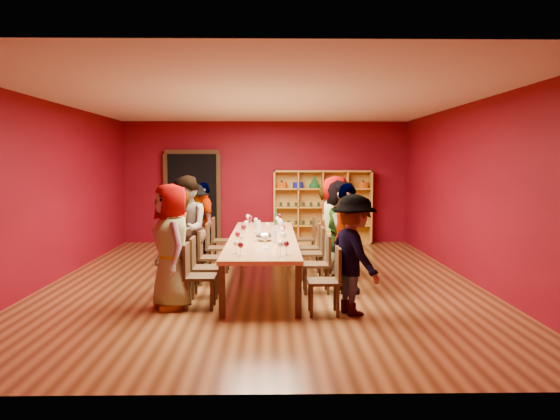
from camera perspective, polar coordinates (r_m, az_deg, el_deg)
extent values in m
cube|color=#573117|center=(9.26, -1.80, -7.50)|extent=(7.10, 9.10, 0.02)
cube|color=#5E0410|center=(13.56, -1.53, 2.91)|extent=(7.10, 0.02, 3.00)
cube|color=#5E0410|center=(4.56, -2.71, -1.22)|extent=(7.10, 0.02, 3.00)
cube|color=#5E0410|center=(9.77, -22.90, 1.70)|extent=(0.02, 9.10, 3.00)
cube|color=#5E0410|center=(9.66, 19.48, 1.78)|extent=(0.02, 9.10, 3.00)
cube|color=silver|center=(9.10, -1.86, 11.40)|extent=(7.10, 9.10, 0.02)
cube|color=#B9814D|center=(9.13, -1.81, -3.02)|extent=(1.10, 4.50, 0.06)
cube|color=black|center=(7.10, -6.08, -8.47)|extent=(0.08, 0.08, 0.69)
cube|color=black|center=(11.35, -4.12, -3.37)|extent=(0.08, 0.08, 0.69)
cube|color=black|center=(7.08, 1.93, -8.48)|extent=(0.08, 0.08, 0.69)
cube|color=black|center=(11.34, 0.84, -3.36)|extent=(0.08, 0.08, 0.69)
cube|color=black|center=(13.65, -9.11, 1.18)|extent=(1.20, 0.14, 2.20)
cube|color=black|center=(13.56, -9.22, 6.02)|extent=(1.32, 0.06, 0.10)
cube|color=black|center=(13.69, -11.84, 1.15)|extent=(0.10, 0.06, 2.20)
cube|color=black|center=(13.51, -6.42, 1.17)|extent=(0.10, 0.06, 2.20)
cube|color=#C2872B|center=(13.37, -0.59, 0.30)|extent=(0.04, 0.40, 1.80)
cube|color=#C2872B|center=(13.59, 9.41, 0.31)|extent=(0.04, 0.40, 1.80)
cube|color=#C2872B|center=(13.38, 4.48, 4.07)|extent=(2.40, 0.40, 0.04)
cube|color=#C2872B|center=(13.53, 4.42, -3.41)|extent=(2.40, 0.40, 0.04)
cube|color=#C2872B|center=(13.62, 4.38, 0.38)|extent=(2.40, 0.02, 1.80)
cube|color=#C2872B|center=(13.47, 4.44, -1.60)|extent=(2.36, 0.38, 0.03)
cube|color=#C2872B|center=(13.43, 4.45, 0.31)|extent=(2.36, 0.38, 0.03)
cube|color=#C2872B|center=(13.40, 4.46, 2.23)|extent=(2.36, 0.38, 0.03)
cube|color=#C2872B|center=(13.38, 1.89, 0.31)|extent=(0.03, 0.38, 1.76)
cube|color=#C2872B|center=(13.43, 4.45, 0.31)|extent=(0.03, 0.38, 1.76)
cube|color=#C2872B|center=(13.50, 6.99, 0.31)|extent=(0.03, 0.38, 1.76)
cylinder|color=#C74D0B|center=(13.34, 0.18, 2.62)|extent=(0.26, 0.26, 0.15)
sphere|color=black|center=(13.33, 0.18, 3.03)|extent=(0.05, 0.05, 0.05)
cylinder|color=#151D93|center=(13.35, 1.90, 2.62)|extent=(0.26, 0.26, 0.15)
sphere|color=black|center=(13.35, 1.90, 3.03)|extent=(0.05, 0.05, 0.05)
cylinder|color=#175F2D|center=(13.38, 3.61, 2.47)|extent=(0.26, 0.26, 0.08)
cone|color=#175F2D|center=(13.37, 3.61, 3.11)|extent=(0.24, 0.24, 0.22)
cylinder|color=#A11212|center=(13.41, 5.32, 2.61)|extent=(0.26, 0.26, 0.15)
sphere|color=black|center=(13.41, 5.32, 3.02)|extent=(0.05, 0.05, 0.05)
cylinder|color=gold|center=(13.46, 7.01, 2.60)|extent=(0.26, 0.26, 0.15)
sphere|color=black|center=(13.46, 7.02, 3.01)|extent=(0.05, 0.05, 0.05)
cylinder|color=#C74D0B|center=(13.53, 8.69, 2.59)|extent=(0.26, 0.26, 0.15)
sphere|color=black|center=(13.52, 8.70, 3.00)|extent=(0.05, 0.05, 0.05)
cylinder|color=#1B311F|center=(13.41, 0.09, -1.33)|extent=(0.07, 0.07, 0.10)
cylinder|color=#1B311F|center=(13.41, 0.88, -1.33)|extent=(0.07, 0.07, 0.10)
cylinder|color=#1B311F|center=(13.42, 1.67, -1.33)|extent=(0.07, 0.07, 0.10)
cylinder|color=#1B311F|center=(13.43, 2.46, -1.33)|extent=(0.07, 0.07, 0.10)
cylinder|color=#1B311F|center=(13.44, 3.25, -1.33)|extent=(0.07, 0.07, 0.10)
cylinder|color=#1B311F|center=(13.46, 4.04, -1.32)|extent=(0.07, 0.07, 0.10)
cylinder|color=#1B311F|center=(13.47, 4.82, -1.32)|extent=(0.07, 0.07, 0.10)
cylinder|color=#1B311F|center=(13.49, 5.60, -1.32)|extent=(0.07, 0.07, 0.10)
cylinder|color=#1B311F|center=(13.52, 6.38, -1.31)|extent=(0.07, 0.07, 0.10)
cylinder|color=#1B311F|center=(13.54, 7.16, -1.31)|extent=(0.07, 0.07, 0.10)
cylinder|color=#1B311F|center=(13.57, 7.93, -1.31)|extent=(0.07, 0.07, 0.10)
cylinder|color=#1B311F|center=(13.60, 8.70, -1.30)|extent=(0.07, 0.07, 0.10)
cylinder|color=#1B311F|center=(13.37, 0.09, 0.58)|extent=(0.07, 0.07, 0.10)
cylinder|color=#1B311F|center=(13.37, 0.89, 0.58)|extent=(0.07, 0.07, 0.10)
cylinder|color=#1B311F|center=(13.38, 1.68, 0.58)|extent=(0.07, 0.07, 0.10)
cylinder|color=#1B311F|center=(13.39, 2.47, 0.59)|extent=(0.07, 0.07, 0.10)
cylinder|color=#1B311F|center=(13.40, 3.26, 0.59)|extent=(0.07, 0.07, 0.10)
cylinder|color=#1B311F|center=(13.41, 4.05, 0.59)|extent=(0.07, 0.07, 0.10)
cylinder|color=#1B311F|center=(13.43, 4.83, 0.59)|extent=(0.07, 0.07, 0.10)
cylinder|color=#1B311F|center=(13.45, 5.62, 0.59)|extent=(0.07, 0.07, 0.10)
cylinder|color=#1B311F|center=(13.47, 6.40, 0.59)|extent=(0.07, 0.07, 0.10)
cylinder|color=#1B311F|center=(13.50, 7.18, 0.59)|extent=(0.07, 0.07, 0.10)
cylinder|color=#1B311F|center=(13.53, 7.95, 0.59)|extent=(0.07, 0.07, 0.10)
cylinder|color=#1B311F|center=(13.56, 8.73, 0.59)|extent=(0.07, 0.07, 0.10)
cube|color=black|center=(7.59, -8.33, -6.94)|extent=(0.42, 0.42, 0.04)
cube|color=black|center=(7.57, -9.78, -5.14)|extent=(0.04, 0.40, 0.44)
cube|color=black|center=(7.50, -9.78, -8.87)|extent=(0.04, 0.04, 0.41)
cube|color=black|center=(7.46, -7.16, -8.92)|extent=(0.04, 0.04, 0.41)
cube|color=black|center=(7.83, -9.39, -8.28)|extent=(0.04, 0.04, 0.41)
cube|color=black|center=(7.79, -6.89, -8.32)|extent=(0.04, 0.04, 0.41)
imported|color=#494A4E|center=(7.58, -11.27, -3.75)|extent=(0.77, 0.95, 1.71)
cube|color=black|center=(8.20, -7.76, -6.04)|extent=(0.42, 0.42, 0.04)
cube|color=black|center=(8.18, -9.11, -4.38)|extent=(0.04, 0.40, 0.44)
cube|color=black|center=(8.10, -9.09, -7.82)|extent=(0.04, 0.04, 0.41)
cube|color=black|center=(8.06, -6.68, -7.86)|extent=(0.04, 0.04, 0.41)
cube|color=black|center=(8.43, -8.76, -7.31)|extent=(0.04, 0.04, 0.41)
cube|color=black|center=(8.39, -6.45, -7.34)|extent=(0.04, 0.04, 0.41)
imported|color=#131435|center=(8.20, -10.61, -3.51)|extent=(0.42, 0.58, 1.59)
cube|color=black|center=(9.05, -7.11, -4.99)|extent=(0.42, 0.42, 0.04)
cube|color=black|center=(9.03, -8.33, -3.48)|extent=(0.04, 0.40, 0.44)
cube|color=black|center=(8.95, -8.30, -6.59)|extent=(0.04, 0.04, 0.41)
cube|color=black|center=(8.91, -6.12, -6.62)|extent=(0.04, 0.04, 0.41)
cube|color=black|center=(9.28, -8.03, -6.17)|extent=(0.04, 0.04, 0.41)
cube|color=black|center=(9.24, -5.93, -6.19)|extent=(0.04, 0.04, 0.41)
imported|color=#45454A|center=(9.04, -9.82, -2.08)|extent=(0.64, 0.95, 1.78)
cube|color=black|center=(10.05, -6.49, -3.99)|extent=(0.42, 0.42, 0.04)
cube|color=black|center=(10.03, -7.58, -2.63)|extent=(0.04, 0.40, 0.44)
cube|color=black|center=(9.94, -7.55, -5.42)|extent=(0.04, 0.04, 0.41)
cube|color=black|center=(9.90, -5.58, -5.43)|extent=(0.04, 0.04, 0.41)
cube|color=black|center=(10.27, -7.33, -5.07)|extent=(0.04, 0.04, 0.41)
cube|color=black|center=(10.24, -5.43, -5.09)|extent=(0.04, 0.04, 0.41)
imported|color=#131736|center=(10.05, -9.15, -1.79)|extent=(0.50, 1.08, 1.63)
cube|color=black|center=(11.00, -6.00, -3.20)|extent=(0.42, 0.42, 0.04)
cube|color=black|center=(10.99, -7.00, -1.96)|extent=(0.04, 0.40, 0.44)
cube|color=black|center=(10.89, -6.96, -4.50)|extent=(0.04, 0.04, 0.41)
cube|color=black|center=(10.86, -5.17, -4.51)|extent=(0.04, 0.04, 0.41)
cube|color=black|center=(11.22, -6.78, -4.21)|extent=(0.04, 0.04, 0.41)
cube|color=black|center=(11.19, -5.04, -4.22)|extent=(0.04, 0.04, 0.41)
imported|color=#46464A|center=(11.00, -7.98, -1.29)|extent=(0.72, 1.02, 1.60)
cube|color=black|center=(7.25, 4.58, -7.48)|extent=(0.42, 0.42, 0.04)
cube|color=black|center=(7.22, 6.10, -5.60)|extent=(0.04, 0.40, 0.44)
cube|color=black|center=(7.12, 3.32, -9.56)|extent=(0.04, 0.04, 0.41)
cube|color=black|center=(7.15, 6.07, -9.51)|extent=(0.04, 0.04, 0.41)
cube|color=black|center=(7.45, 3.12, -8.90)|extent=(0.04, 0.04, 0.41)
cube|color=black|center=(7.48, 5.75, -8.86)|extent=(0.04, 0.04, 0.41)
imported|color=#C8868E|center=(7.23, 7.73, -4.64)|extent=(0.77, 1.10, 1.58)
cube|color=black|center=(8.41, 3.79, -5.72)|extent=(0.42, 0.42, 0.04)
cube|color=black|center=(8.39, 5.10, -4.10)|extent=(0.04, 0.40, 0.44)
cube|color=black|center=(8.28, 2.70, -7.48)|extent=(0.04, 0.04, 0.41)
cube|color=black|center=(8.31, 5.06, -7.45)|extent=(0.04, 0.04, 0.41)
cube|color=black|center=(8.61, 2.56, -6.99)|extent=(0.04, 0.04, 0.41)
cube|color=black|center=(8.64, 4.82, -6.97)|extent=(0.04, 0.04, 0.41)
imported|color=#515156|center=(8.40, 6.97, -2.96)|extent=(0.46, 0.99, 1.67)
cube|color=black|center=(9.41, 3.29, -4.58)|extent=(0.42, 0.42, 0.04)
cube|color=black|center=(9.39, 4.45, -3.12)|extent=(0.04, 0.40, 0.44)
cube|color=black|center=(9.27, 2.30, -6.13)|extent=(0.04, 0.04, 0.41)
cube|color=black|center=(9.30, 4.41, -6.11)|extent=(0.04, 0.04, 0.41)
cube|color=black|center=(9.61, 2.19, -5.74)|extent=(0.04, 0.04, 0.41)
cube|color=black|center=(9.63, 4.22, -5.72)|extent=(0.04, 0.04, 0.41)
imported|color=#4E4E53|center=(9.40, 6.35, -2.03)|extent=(0.71, 1.63, 1.70)
cube|color=black|center=(10.02, 3.02, -3.98)|extent=(0.42, 0.42, 0.04)
cube|color=black|center=(10.00, 4.12, -2.62)|extent=(0.04, 0.40, 0.44)
cube|color=black|center=(9.88, 2.10, -5.43)|extent=(0.04, 0.04, 0.41)
cube|color=black|center=(9.91, 4.07, -5.42)|extent=(0.04, 0.04, 0.41)
cube|color=black|center=(10.22, 2.00, -5.09)|extent=(0.04, 0.04, 0.41)
cube|color=black|center=(10.24, 3.91, -5.07)|extent=(0.04, 0.04, 0.41)
imported|color=pink|center=(10.01, 5.78, -1.45)|extent=(0.54, 0.89, 1.75)
cube|color=black|center=(11.18, 2.61, -3.05)|extent=(0.42, 0.42, 0.04)
cube|color=black|center=(11.16, 3.59, -1.83)|extent=(0.04, 0.40, 0.44)
cube|color=black|center=(11.03, 1.78, -4.34)|extent=(0.04, 0.04, 0.41)
cube|color=black|center=(11.05, 3.54, -4.33)|extent=(0.04, 0.04, 0.41)
cube|color=black|center=(11.37, 1.70, -4.06)|extent=(0.04, 0.04, 0.41)
cube|color=black|center=(11.39, 3.41, -4.05)|extent=(0.04, 0.04, 0.41)
imported|color=#4D4D52|center=(11.17, 4.91, -1.43)|extent=(0.50, 0.62, 1.49)
cylinder|color=silver|center=(9.18, 0.32, -2.77)|extent=(0.06, 0.06, 0.01)
cylinder|color=silver|center=(9.17, 0.32, -2.41)|extent=(0.01, 0.01, 0.11)
ellipsoid|color=#4C0814|center=(9.16, 0.32, -1.86)|extent=(0.08, 0.08, 0.09)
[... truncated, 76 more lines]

